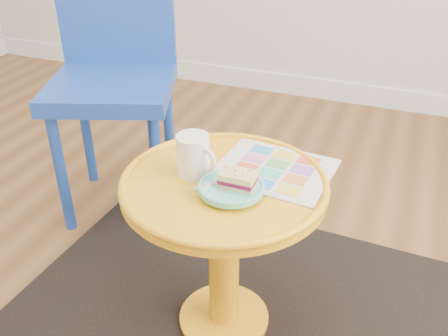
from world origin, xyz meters
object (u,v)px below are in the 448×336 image
(newspaper, at_px, (274,170))
(side_table, at_px, (224,226))
(mug, at_px, (194,155))
(plate, at_px, (231,188))
(chair, at_px, (114,63))

(newspaper, bearing_deg, side_table, -131.13)
(mug, bearing_deg, plate, -2.69)
(mug, xyz_separation_m, plate, (0.12, -0.05, -0.04))
(mug, distance_m, plate, 0.14)
(chair, relative_size, newspaper, 3.36)
(side_table, distance_m, chair, 0.85)
(side_table, height_order, newspaper, newspaper)
(side_table, distance_m, newspaper, 0.20)
(plate, bearing_deg, chair, 140.29)
(chair, distance_m, plate, 0.88)
(chair, bearing_deg, mug, -62.67)
(newspaper, distance_m, mug, 0.22)
(chair, bearing_deg, side_table, -58.95)
(side_table, bearing_deg, newspaper, 43.84)
(side_table, relative_size, plate, 3.29)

